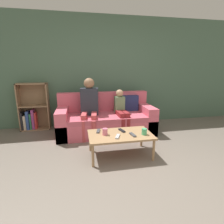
{
  "coord_description": "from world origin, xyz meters",
  "views": [
    {
      "loc": [
        -0.72,
        -1.83,
        1.42
      ],
      "look_at": [
        -0.12,
        1.27,
        0.61
      ],
      "focal_mm": 28.0,
      "sensor_mm": 36.0,
      "label": 1
    }
  ],
  "objects": [
    {
      "name": "cup_far",
      "position": [
        -0.33,
        0.74,
        0.43
      ],
      "size": [
        0.08,
        0.08,
        0.11
      ],
      "color": "pink",
      "rests_on": "coffee_table"
    },
    {
      "name": "tv_remote_2",
      "position": [
        -0.42,
        0.9,
        0.39
      ],
      "size": [
        0.08,
        0.18,
        0.02
      ],
      "rotation": [
        0.0,
        0.0,
        -0.21
      ],
      "color": "#47474C",
      "rests_on": "coffee_table"
    },
    {
      "name": "tv_remote_3",
      "position": [
        -0.16,
        0.61,
        0.39
      ],
      "size": [
        0.11,
        0.18,
        0.02
      ],
      "rotation": [
        0.0,
        0.0,
        -0.39
      ],
      "color": "#B7B7BC",
      "rests_on": "coffee_table"
    },
    {
      "name": "person_adult",
      "position": [
        -0.5,
        1.77,
        0.69
      ],
      "size": [
        0.41,
        0.65,
        1.2
      ],
      "rotation": [
        0.0,
        0.0,
        -0.14
      ],
      "color": "#C6474C",
      "rests_on": "ground_plane"
    },
    {
      "name": "ground_plane",
      "position": [
        0.0,
        0.0,
        0.0
      ],
      "size": [
        22.0,
        22.0,
        0.0
      ],
      "primitive_type": "plane",
      "color": "#70665B"
    },
    {
      "name": "tv_remote_1",
      "position": [
        0.09,
        0.63,
        0.39
      ],
      "size": [
        0.08,
        0.18,
        0.02
      ],
      "rotation": [
        0.0,
        0.0,
        0.16
      ],
      "color": "#47474C",
      "rests_on": "coffee_table"
    },
    {
      "name": "person_child",
      "position": [
        0.17,
        1.7,
        0.53
      ],
      "size": [
        0.23,
        0.62,
        0.95
      ],
      "rotation": [
        0.0,
        0.0,
        0.04
      ],
      "color": "maroon",
      "rests_on": "ground_plane"
    },
    {
      "name": "coffee_table",
      "position": [
        -0.09,
        0.73,
        0.34
      ],
      "size": [
        1.02,
        0.6,
        0.38
      ],
      "color": "#A87F56",
      "rests_on": "ground_plane"
    },
    {
      "name": "couch",
      "position": [
        -0.14,
        1.85,
        0.29
      ],
      "size": [
        2.06,
        0.89,
        0.86
      ],
      "color": "#DB5B70",
      "rests_on": "ground_plane"
    },
    {
      "name": "wall_back",
      "position": [
        0.0,
        2.53,
        1.3
      ],
      "size": [
        12.0,
        0.06,
        2.6
      ],
      "color": "#4C6B56",
      "rests_on": "ground_plane"
    },
    {
      "name": "cup_near",
      "position": [
        0.28,
        0.63,
        0.43
      ],
      "size": [
        0.08,
        0.08,
        0.1
      ],
      "color": "#4CB77A",
      "rests_on": "coffee_table"
    },
    {
      "name": "bookshelf",
      "position": [
        -1.77,
        2.38,
        0.43
      ],
      "size": [
        0.65,
        0.28,
        1.08
      ],
      "color": "#8E7051",
      "rests_on": "ground_plane"
    },
    {
      "name": "tv_remote_0",
      "position": [
        -0.03,
        0.85,
        0.39
      ],
      "size": [
        0.09,
        0.18,
        0.02
      ],
      "rotation": [
        0.0,
        0.0,
        0.27
      ],
      "color": "black",
      "rests_on": "coffee_table"
    }
  ]
}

